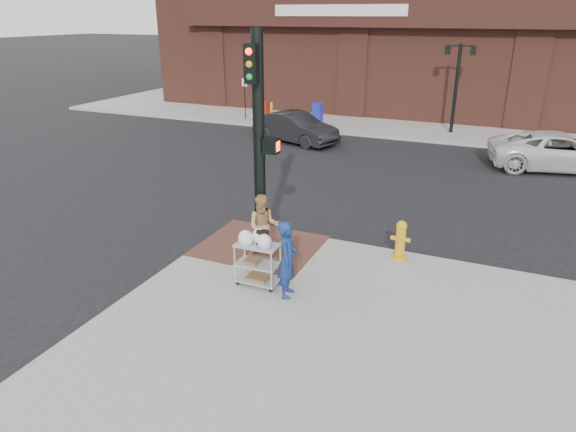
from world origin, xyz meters
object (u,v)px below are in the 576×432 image
at_px(minivan_white, 560,151).
at_px(utility_cart, 258,260).
at_px(lamp_post, 457,79).
at_px(pedestrian_tan, 264,226).
at_px(sedan_dark, 295,128).
at_px(traffic_signal_pole, 259,139).
at_px(fire_hydrant, 401,240).
at_px(woman_blue, 288,259).

height_order(minivan_white, utility_cart, utility_cart).
xyz_separation_m(lamp_post, minivan_white, (4.38, -4.35, -1.93)).
bearing_deg(lamp_post, pedestrian_tan, -98.18).
bearing_deg(lamp_post, sedan_dark, -145.26).
distance_m(traffic_signal_pole, minivan_white, 13.04).
height_order(lamp_post, fire_hydrant, lamp_post).
distance_m(traffic_signal_pole, utility_cart, 2.75).
relative_size(minivan_white, fire_hydrant, 5.23).
bearing_deg(woman_blue, utility_cart, 66.94).
bearing_deg(pedestrian_tan, minivan_white, 36.91).
distance_m(sedan_dark, fire_hydrant, 12.26).
relative_size(traffic_signal_pole, utility_cart, 4.06).
xyz_separation_m(minivan_white, utility_cart, (-6.15, -12.47, 0.02)).
distance_m(traffic_signal_pole, pedestrian_tan, 1.97).
bearing_deg(minivan_white, lamp_post, 32.29).
bearing_deg(fire_hydrant, sedan_dark, 124.15).
height_order(pedestrian_tan, utility_cart, pedestrian_tan).
relative_size(lamp_post, pedestrian_tan, 2.66).
height_order(lamp_post, minivan_white, lamp_post).
bearing_deg(pedestrian_tan, utility_cart, -91.93).
relative_size(lamp_post, minivan_white, 0.81).
height_order(sedan_dark, fire_hydrant, sedan_dark).
distance_m(lamp_post, fire_hydrant, 14.60).
xyz_separation_m(lamp_post, woman_blue, (-1.03, -16.97, -1.67)).
bearing_deg(traffic_signal_pole, sedan_dark, 108.89).
bearing_deg(fire_hydrant, traffic_signal_pole, -166.12).
height_order(pedestrian_tan, fire_hydrant, pedestrian_tan).
distance_m(lamp_post, sedan_dark, 7.81).
distance_m(pedestrian_tan, sedan_dark, 11.95).
bearing_deg(utility_cart, minivan_white, 63.76).
xyz_separation_m(woman_blue, sedan_dark, (-5.18, 12.66, -0.27)).
bearing_deg(lamp_post, woman_blue, -93.48).
height_order(woman_blue, fire_hydrant, woman_blue).
height_order(lamp_post, pedestrian_tan, lamp_post).
bearing_deg(sedan_dark, fire_hydrant, -127.58).
height_order(lamp_post, traffic_signal_pole, traffic_signal_pole).
bearing_deg(fire_hydrant, lamp_post, 92.64).
distance_m(woman_blue, pedestrian_tan, 1.84).
height_order(woman_blue, sedan_dark, woman_blue).
distance_m(lamp_post, woman_blue, 17.08).
bearing_deg(traffic_signal_pole, woman_blue, -50.32).
bearing_deg(woman_blue, fire_hydrant, -45.52).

